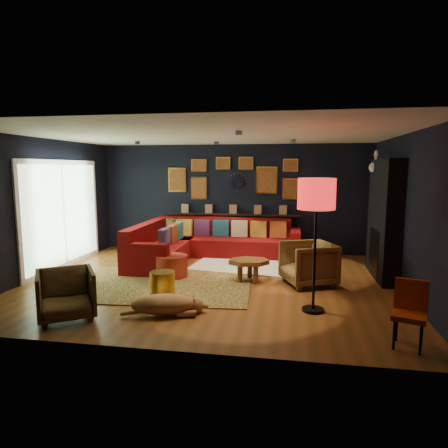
% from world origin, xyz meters
% --- Properties ---
extents(floor, '(6.50, 6.50, 0.00)m').
position_xyz_m(floor, '(0.00, 0.00, 0.00)').
color(floor, brown).
rests_on(floor, ground).
extents(room_walls, '(6.50, 6.50, 6.50)m').
position_xyz_m(room_walls, '(0.00, 0.00, 1.59)').
color(room_walls, black).
rests_on(room_walls, ground).
extents(sectional, '(3.41, 2.69, 0.86)m').
position_xyz_m(sectional, '(-0.61, 1.81, 0.32)').
color(sectional, maroon).
rests_on(sectional, ground).
extents(ledge, '(3.20, 0.12, 0.04)m').
position_xyz_m(ledge, '(0.00, 2.68, 0.92)').
color(ledge, black).
rests_on(ledge, room_walls).
extents(gallery_wall, '(3.15, 0.04, 1.02)m').
position_xyz_m(gallery_wall, '(-0.01, 2.72, 1.81)').
color(gallery_wall, gold).
rests_on(gallery_wall, room_walls).
extents(sunburst_mirror, '(0.47, 0.16, 0.47)m').
position_xyz_m(sunburst_mirror, '(0.10, 2.72, 1.70)').
color(sunburst_mirror, silver).
rests_on(sunburst_mirror, room_walls).
extents(fireplace, '(0.31, 1.60, 2.20)m').
position_xyz_m(fireplace, '(3.09, 0.90, 1.02)').
color(fireplace, black).
rests_on(fireplace, ground).
extents(deer_head, '(0.50, 0.28, 0.45)m').
position_xyz_m(deer_head, '(3.14, 1.40, 2.05)').
color(deer_head, white).
rests_on(deer_head, fireplace).
extents(sliding_door, '(0.06, 2.80, 2.20)m').
position_xyz_m(sliding_door, '(-3.22, 0.60, 1.10)').
color(sliding_door, white).
rests_on(sliding_door, ground).
extents(ceiling_spots, '(3.30, 2.50, 0.06)m').
position_xyz_m(ceiling_spots, '(-0.00, 0.80, 2.56)').
color(ceiling_spots, black).
rests_on(ceiling_spots, room_walls).
extents(shag_rug, '(2.11, 1.64, 0.03)m').
position_xyz_m(shag_rug, '(0.38, 1.30, 0.01)').
color(shag_rug, silver).
rests_on(shag_rug, ground).
extents(leopard_rug, '(3.21, 2.40, 0.02)m').
position_xyz_m(leopard_rug, '(-0.80, -0.34, 0.01)').
color(leopard_rug, tan).
rests_on(leopard_rug, ground).
extents(coffee_table, '(0.85, 0.70, 0.38)m').
position_xyz_m(coffee_table, '(0.66, 0.17, 0.33)').
color(coffee_table, brown).
rests_on(coffee_table, shag_rug).
extents(pouf, '(0.60, 0.60, 0.39)m').
position_xyz_m(pouf, '(-0.79, 0.20, 0.22)').
color(pouf, maroon).
rests_on(pouf, shag_rug).
extents(armchair_left, '(0.98, 0.97, 0.75)m').
position_xyz_m(armchair_left, '(-1.59, -2.05, 0.37)').
color(armchair_left, '#A47B3D').
rests_on(armchair_left, ground).
extents(armchair_right, '(1.02, 1.04, 0.83)m').
position_xyz_m(armchair_right, '(1.71, 0.14, 0.42)').
color(armchair_right, '#A47B3D').
rests_on(armchair_right, ground).
extents(gold_stool, '(0.38, 0.38, 0.48)m').
position_xyz_m(gold_stool, '(-0.51, -1.18, 0.24)').
color(gold_stool, gold).
rests_on(gold_stool, ground).
extents(orange_chair, '(0.46, 0.46, 0.77)m').
position_xyz_m(orange_chair, '(2.77, -2.15, 0.45)').
color(orange_chair, black).
rests_on(orange_chair, ground).
extents(floor_lamp, '(0.52, 0.52, 1.90)m').
position_xyz_m(floor_lamp, '(1.74, -1.19, 1.62)').
color(floor_lamp, black).
rests_on(floor_lamp, ground).
extents(dog, '(1.34, 0.90, 0.39)m').
position_xyz_m(dog, '(-0.33, -1.70, 0.21)').
color(dog, '#B78146').
rests_on(dog, leopard_rug).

